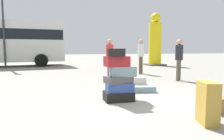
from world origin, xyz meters
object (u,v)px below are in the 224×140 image
yellow_dummy_statue (155,42)px  lamp_post (3,11)px  suitcase_tower (119,79)px  person_passerby_in_red (179,56)px  person_tourist_with_camera (141,53)px  suitcase_slate_white_trunk (143,89)px  suitcase_cream_upright_blue (137,81)px  person_bearded_onlooker (110,56)px  suitcase_tan_behind_tower (208,103)px

yellow_dummy_statue → lamp_post: bearing=177.2°
suitcase_tower → person_passerby_in_red: person_passerby_in_red is taller
suitcase_tower → person_passerby_in_red: bearing=36.6°
yellow_dummy_statue → lamp_post: 10.66m
yellow_dummy_statue → person_tourist_with_camera: bearing=-123.9°
suitcase_slate_white_trunk → person_passerby_in_red: (2.28, 1.66, 0.89)m
person_passerby_in_red → yellow_dummy_statue: yellow_dummy_statue is taller
suitcase_tower → person_passerby_in_red: size_ratio=0.78×
suitcase_cream_upright_blue → person_bearded_onlooker: bearing=120.3°
suitcase_cream_upright_blue → lamp_post: size_ratio=0.10×
suitcase_tower → yellow_dummy_statue: 11.34m
suitcase_slate_white_trunk → person_tourist_with_camera: (1.70, 4.12, 0.96)m
person_bearded_onlooker → lamp_post: bearing=-109.0°
suitcase_slate_white_trunk → person_passerby_in_red: bearing=47.0°
suitcase_tan_behind_tower → person_passerby_in_red: 5.00m
suitcase_cream_upright_blue → person_bearded_onlooker: person_bearded_onlooker is taller
person_tourist_with_camera → suitcase_tan_behind_tower: bearing=29.2°
person_bearded_onlooker → person_tourist_with_camera: bearing=160.5°
suitcase_tan_behind_tower → person_passerby_in_red: person_passerby_in_red is taller
suitcase_tower → suitcase_cream_upright_blue: 2.44m
person_bearded_onlooker → person_passerby_in_red: (2.60, -0.93, -0.01)m
suitcase_cream_upright_blue → yellow_dummy_statue: bearing=62.9°
person_bearded_onlooker → suitcase_cream_upright_blue: bearing=59.9°
suitcase_tan_behind_tower → suitcase_slate_white_trunk: bearing=105.8°
suitcase_slate_white_trunk → suitcase_cream_upright_blue: size_ratio=1.33×
suitcase_cream_upright_blue → person_bearded_onlooker: size_ratio=0.33×
suitcase_slate_white_trunk → person_passerby_in_red: size_ratio=0.45×
suitcase_slate_white_trunk → suitcase_tower: bearing=-131.3°
suitcase_tan_behind_tower → suitcase_cream_upright_blue: suitcase_tan_behind_tower is taller
suitcase_cream_upright_blue → lamp_post: lamp_post is taller
person_bearded_onlooker → person_tourist_with_camera: size_ratio=0.96×
suitcase_tan_behind_tower → suitcase_cream_upright_blue: bearing=101.0°
person_tourist_with_camera → lamp_post: size_ratio=0.31×
suitcase_tower → person_passerby_in_red: (3.25, 2.41, 0.43)m
suitcase_slate_white_trunk → suitcase_cream_upright_blue: bearing=85.6°
person_bearded_onlooker → person_passerby_in_red: person_bearded_onlooker is taller
suitcase_tan_behind_tower → suitcase_cream_upright_blue: size_ratio=1.32×
person_bearded_onlooker → person_tourist_with_camera: 2.54m
suitcase_tan_behind_tower → person_bearded_onlooker: (-0.31, 5.32, 0.63)m
suitcase_tower → person_tourist_with_camera: 5.58m
suitcase_cream_upright_blue → person_passerby_in_red: person_passerby_in_red is taller
yellow_dummy_statue → suitcase_slate_white_trunk: bearing=-118.9°
suitcase_tan_behind_tower → person_passerby_in_red: size_ratio=0.45×
person_tourist_with_camera → person_bearded_onlooker: bearing=-9.6°
person_passerby_in_red → suitcase_cream_upright_blue: bearing=-30.4°
person_bearded_onlooker → person_passerby_in_red: size_ratio=1.02×
suitcase_slate_white_trunk → person_bearded_onlooker: size_ratio=0.44×
suitcase_tower → lamp_post: (-4.60, 10.14, 3.13)m
person_passerby_in_red → lamp_post: size_ratio=0.30×
suitcase_tower → suitcase_cream_upright_blue: suitcase_tower is taller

